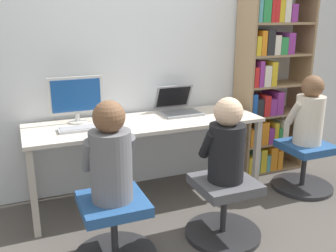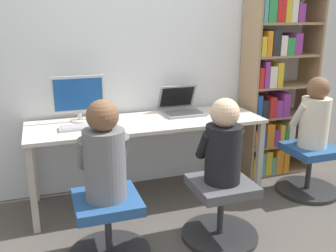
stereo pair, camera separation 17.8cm
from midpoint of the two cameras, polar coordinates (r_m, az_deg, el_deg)
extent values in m
plane|color=#4C4742|center=(3.29, 0.19, -13.15)|extent=(14.00, 14.00, 0.00)
cube|color=silver|center=(3.54, -3.59, 11.20)|extent=(10.00, 0.05, 2.60)
cube|color=beige|center=(3.28, -1.62, 0.53)|extent=(2.06, 0.64, 0.03)
cube|color=#ADA497|center=(3.02, -18.32, -9.33)|extent=(0.05, 0.05, 0.71)
cube|color=#ADA497|center=(3.58, 15.14, -4.91)|extent=(0.05, 0.05, 0.71)
cube|color=#ADA497|center=(3.53, -18.54, -5.52)|extent=(0.05, 0.05, 0.71)
cube|color=#ADA497|center=(4.02, 10.77, -2.24)|extent=(0.05, 0.05, 0.71)
cylinder|color=beige|center=(3.34, -11.76, 0.86)|extent=(0.16, 0.16, 0.01)
cylinder|color=beige|center=(3.33, -11.80, 1.53)|extent=(0.04, 0.04, 0.07)
cube|color=beige|center=(3.29, -12.00, 4.75)|extent=(0.46, 0.02, 0.32)
cube|color=#19478C|center=(3.28, -11.97, 4.71)|extent=(0.41, 0.01, 0.27)
cube|color=gray|center=(3.49, 3.87, 1.88)|extent=(0.36, 0.26, 0.02)
cube|color=slate|center=(3.48, 3.87, 2.06)|extent=(0.32, 0.20, 0.00)
cube|color=gray|center=(3.63, 2.76, 4.50)|extent=(0.36, 0.12, 0.23)
cube|color=black|center=(3.62, 2.79, 4.44)|extent=(0.32, 0.10, 0.20)
cube|color=#B2B2B7|center=(3.11, -11.18, -0.18)|extent=(0.39, 0.15, 0.02)
cube|color=#97979C|center=(3.11, -11.20, 0.05)|extent=(0.36, 0.12, 0.00)
ellipsoid|color=silver|center=(3.18, -6.42, 0.47)|extent=(0.06, 0.11, 0.03)
cylinder|color=#262628|center=(2.68, -7.14, -15.47)|extent=(0.05, 0.05, 0.36)
cube|color=#234C84|center=(2.57, -7.31, -11.43)|extent=(0.43, 0.43, 0.07)
cylinder|color=#262628|center=(3.01, 9.60, -15.99)|extent=(0.58, 0.58, 0.04)
cylinder|color=#262628|center=(2.91, 9.79, -12.74)|extent=(0.05, 0.05, 0.36)
cube|color=#4C4C51|center=(2.82, 10.00, -8.94)|extent=(0.43, 0.43, 0.07)
cylinder|color=slate|center=(2.46, -7.54, -5.86)|extent=(0.27, 0.27, 0.47)
sphere|color=brown|center=(2.35, -7.84, 1.53)|extent=(0.21, 0.21, 0.21)
cylinder|color=slate|center=(2.47, -10.85, -4.16)|extent=(0.08, 0.20, 0.26)
cylinder|color=slate|center=(2.52, -5.03, -3.54)|extent=(0.08, 0.20, 0.26)
cylinder|color=black|center=(2.72, 10.26, -4.24)|extent=(0.26, 0.26, 0.42)
sphere|color=beige|center=(2.63, 10.60, 1.98)|extent=(0.21, 0.21, 0.21)
cylinder|color=black|center=(2.69, 7.39, -2.92)|extent=(0.07, 0.18, 0.24)
cylinder|color=black|center=(2.81, 11.94, -2.33)|extent=(0.07, 0.18, 0.24)
cube|color=#997A56|center=(3.85, 13.47, 5.71)|extent=(0.02, 0.33, 1.87)
cube|color=#997A56|center=(4.27, 21.63, 6.03)|extent=(0.02, 0.33, 1.87)
cube|color=#997A56|center=(4.30, 16.69, -6.26)|extent=(0.69, 0.32, 0.02)
cube|color=#997A56|center=(4.20, 17.03, -2.38)|extent=(0.69, 0.32, 0.02)
cube|color=#997A56|center=(4.11, 17.39, 1.68)|extent=(0.69, 0.32, 0.02)
cube|color=#997A56|center=(4.05, 17.76, 5.89)|extent=(0.69, 0.32, 0.02)
cube|color=#997A56|center=(4.01, 18.14, 10.21)|extent=(0.69, 0.32, 0.02)
cube|color=#997A56|center=(3.99, 18.55, 14.60)|extent=(0.69, 0.32, 0.02)
cube|color=gold|center=(4.07, 13.76, -5.75)|extent=(0.08, 0.24, 0.18)
cube|color=teal|center=(4.11, 14.56, -5.18)|extent=(0.06, 0.26, 0.24)
cube|color=gold|center=(4.15, 15.33, -4.95)|extent=(0.07, 0.28, 0.25)
cube|color=teal|center=(4.18, 16.18, -5.36)|extent=(0.05, 0.24, 0.18)
cube|color=orange|center=(4.21, 16.99, -4.74)|extent=(0.08, 0.24, 0.26)
cube|color=orange|center=(4.25, 18.05, -4.99)|extent=(0.06, 0.19, 0.21)
cube|color=orange|center=(3.97, 13.95, -1.68)|extent=(0.07, 0.25, 0.18)
cube|color=#1E4C9E|center=(4.02, 14.62, -1.64)|extent=(0.06, 0.28, 0.16)
cube|color=orange|center=(4.05, 15.57, -0.97)|extent=(0.09, 0.28, 0.24)
cube|color=#8C338C|center=(4.07, 16.85, -1.51)|extent=(0.06, 0.18, 0.17)
cube|color=gold|center=(4.10, 17.54, -1.08)|extent=(0.05, 0.19, 0.22)
cube|color=#2D8C47|center=(4.17, 17.84, -1.28)|extent=(0.04, 0.25, 0.16)
cube|color=silver|center=(4.19, 18.64, -0.70)|extent=(0.07, 0.25, 0.23)
cube|color=#1E4C9E|center=(3.86, 14.36, 2.99)|extent=(0.05, 0.21, 0.24)
cube|color=#262628|center=(3.90, 15.23, 2.65)|extent=(0.08, 0.20, 0.18)
cube|color=red|center=(3.95, 16.21, 2.93)|extent=(0.07, 0.20, 0.21)
cube|color=#8C338C|center=(4.02, 16.86, 2.83)|extent=(0.07, 0.26, 0.17)
cube|color=#8C338C|center=(4.07, 17.76, 3.38)|extent=(0.08, 0.28, 0.24)
cube|color=red|center=(3.80, 14.69, 7.18)|extent=(0.05, 0.19, 0.20)
cube|color=#8C338C|center=(3.87, 15.10, 7.74)|extent=(0.05, 0.28, 0.25)
cube|color=silver|center=(3.89, 16.21, 7.33)|extent=(0.08, 0.22, 0.21)
cube|color=gold|center=(3.93, 17.11, 7.60)|extent=(0.06, 0.24, 0.24)
cube|color=gold|center=(3.79, 14.86, 11.72)|extent=(0.05, 0.24, 0.18)
cube|color=orange|center=(3.82, 15.59, 12.09)|extent=(0.05, 0.25, 0.23)
cube|color=#262628|center=(3.87, 16.54, 12.11)|extent=(0.08, 0.26, 0.24)
cube|color=silver|center=(3.90, 17.72, 11.66)|extent=(0.07, 0.21, 0.19)
cube|color=#2D8C47|center=(3.97, 18.41, 11.52)|extent=(0.08, 0.27, 0.17)
cube|color=#8C338C|center=(4.01, 19.56, 11.75)|extent=(0.08, 0.24, 0.21)
cube|color=teal|center=(3.79, 14.97, 16.53)|extent=(0.04, 0.28, 0.20)
cube|color=#2D8C47|center=(3.83, 15.94, 16.52)|extent=(0.09, 0.27, 0.21)
cube|color=red|center=(3.87, 16.87, 16.66)|extent=(0.04, 0.27, 0.24)
cube|color=red|center=(3.87, 17.72, 16.43)|extent=(0.05, 0.20, 0.22)
cube|color=gold|center=(3.93, 18.06, 16.42)|extent=(0.06, 0.28, 0.22)
cube|color=silver|center=(3.94, 19.19, 16.23)|extent=(0.07, 0.21, 0.21)
cube|color=#8C338C|center=(4.00, 20.02, 15.86)|extent=(0.07, 0.23, 0.17)
cylinder|color=#262628|center=(3.91, 21.60, -9.01)|extent=(0.58, 0.58, 0.04)
cylinder|color=#262628|center=(3.83, 21.91, -6.35)|extent=(0.05, 0.05, 0.36)
cube|color=#234C84|center=(3.76, 22.26, -3.35)|extent=(0.43, 0.43, 0.07)
cylinder|color=beige|center=(3.69, 22.70, 0.49)|extent=(0.26, 0.26, 0.46)
sphere|color=brown|center=(3.62, 23.25, 5.34)|extent=(0.20, 0.20, 0.20)
cylinder|color=beige|center=(3.64, 20.67, 1.60)|extent=(0.07, 0.19, 0.25)
cylinder|color=beige|center=(3.80, 23.57, 1.88)|extent=(0.07, 0.19, 0.25)
camera|label=1|loc=(0.09, -88.36, 0.49)|focal=40.00mm
camera|label=2|loc=(0.09, 91.64, -0.49)|focal=40.00mm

